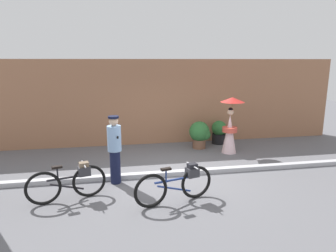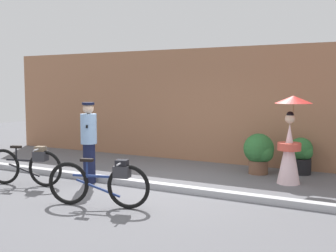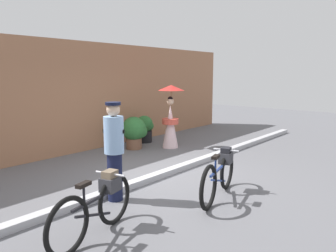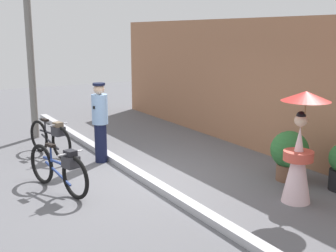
% 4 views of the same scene
% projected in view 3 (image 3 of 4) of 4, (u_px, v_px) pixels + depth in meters
% --- Properties ---
extents(ground_plane, '(30.00, 30.00, 0.00)m').
position_uv_depth(ground_plane, '(161.00, 177.00, 6.93)').
color(ground_plane, slate).
extents(building_wall, '(14.00, 0.40, 3.08)m').
position_uv_depth(building_wall, '(68.00, 98.00, 8.89)').
color(building_wall, '#9E6B4C').
rests_on(building_wall, ground_plane).
extents(sidewalk_curb, '(14.00, 0.20, 0.12)m').
position_uv_depth(sidewalk_curb, '(161.00, 174.00, 6.92)').
color(sidewalk_curb, '#B2B2B7').
rests_on(sidewalk_curb, ground_plane).
extents(bicycle_near_officer, '(1.67, 0.58, 0.83)m').
position_uv_depth(bicycle_near_officer, '(97.00, 205.00, 4.36)').
color(bicycle_near_officer, black).
rests_on(bicycle_near_officer, ground_plane).
extents(bicycle_far_side, '(1.80, 0.61, 0.83)m').
position_uv_depth(bicycle_far_side, '(220.00, 174.00, 5.76)').
color(bicycle_far_side, black).
rests_on(bicycle_far_side, ground_plane).
extents(person_officer, '(0.34, 0.36, 1.72)m').
position_uv_depth(person_officer, '(114.00, 149.00, 5.53)').
color(person_officer, '#141938').
rests_on(person_officer, ground_plane).
extents(person_with_parasol, '(0.78, 0.78, 1.86)m').
position_uv_depth(person_with_parasol, '(171.00, 117.00, 9.61)').
color(person_with_parasol, silver).
rests_on(person_with_parasol, ground_plane).
extents(potted_plant_by_door, '(0.56, 0.55, 0.86)m').
position_uv_depth(potted_plant_by_door, '(145.00, 128.00, 10.43)').
color(potted_plant_by_door, black).
rests_on(potted_plant_by_door, ground_plane).
extents(potted_plant_small, '(0.73, 0.71, 0.95)m').
position_uv_depth(potted_plant_small, '(135.00, 131.00, 9.48)').
color(potted_plant_small, brown).
rests_on(potted_plant_small, ground_plane).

